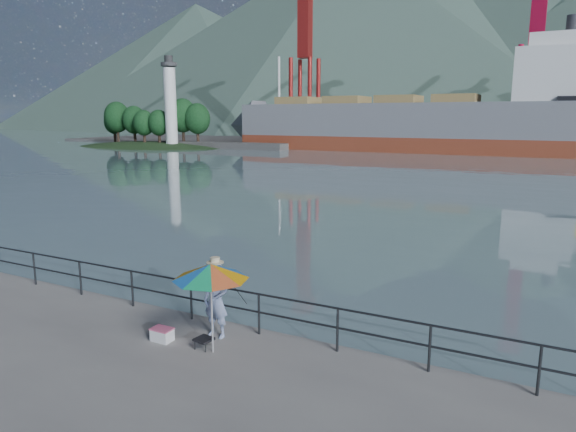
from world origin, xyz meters
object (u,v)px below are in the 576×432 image
at_px(fisherman, 216,300).
at_px(cooler_bag, 162,335).
at_px(beach_umbrella, 211,272).
at_px(bulk_carrier, 429,123).

relative_size(fisherman, cooler_bag, 3.76).
xyz_separation_m(fisherman, beach_umbrella, (0.41, -0.74, 0.96)).
xyz_separation_m(fisherman, cooler_bag, (-0.98, -0.79, -0.75)).
relative_size(beach_umbrella, bulk_carrier, 0.04).
distance_m(fisherman, cooler_bag, 1.47).
xyz_separation_m(beach_umbrella, bulk_carrier, (-10.78, 70.91, 2.21)).
xyz_separation_m(cooler_bag, bulk_carrier, (-9.39, 70.96, 3.92)).
xyz_separation_m(fisherman, bulk_carrier, (-10.37, 70.16, 3.17)).
relative_size(fisherman, bulk_carrier, 0.03).
xyz_separation_m(beach_umbrella, cooler_bag, (-1.39, -0.05, -1.71)).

